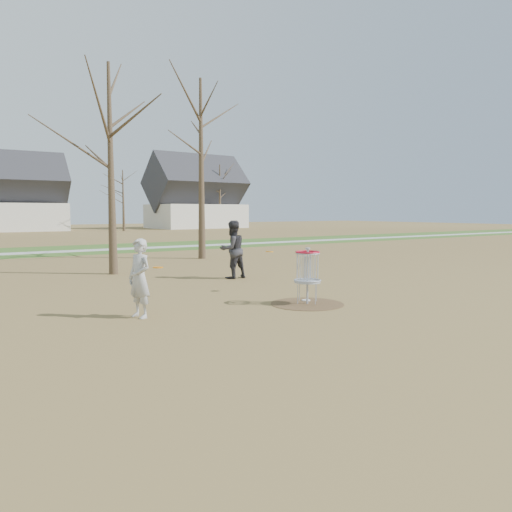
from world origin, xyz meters
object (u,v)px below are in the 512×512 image
at_px(player_standing, 140,278).
at_px(player_throwing, 232,250).
at_px(disc_grounded, 306,300).
at_px(disc_golf_basket, 308,267).

relative_size(player_standing, player_throwing, 0.86).
height_order(disc_grounded, disc_golf_basket, disc_golf_basket).
height_order(player_throwing, disc_golf_basket, player_throwing).
height_order(player_throwing, disc_grounded, player_throwing).
bearing_deg(player_standing, disc_golf_basket, 62.93).
bearing_deg(disc_grounded, player_standing, 173.52).
distance_m(disc_grounded, disc_golf_basket, 0.99).
xyz_separation_m(player_standing, disc_grounded, (4.22, -0.48, -0.83)).
relative_size(disc_grounded, disc_golf_basket, 0.16).
bearing_deg(disc_golf_basket, player_standing, 168.34).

